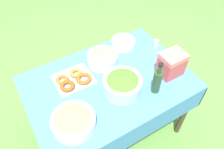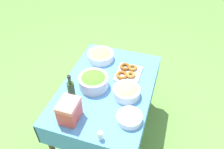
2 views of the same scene
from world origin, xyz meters
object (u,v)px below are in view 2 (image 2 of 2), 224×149
(plate_stack, at_px, (129,118))
(cooler_box, at_px, (69,111))
(salad_bowl, at_px, (93,81))
(donut_platter, at_px, (128,72))
(bread_bowl, at_px, (101,55))
(olive_oil_bottle, at_px, (71,90))
(pasta_bowl, at_px, (126,91))

(plate_stack, xyz_separation_m, cooler_box, (-0.13, 0.47, 0.07))
(salad_bowl, distance_m, cooler_box, 0.42)
(donut_platter, bearing_deg, cooler_box, 155.95)
(donut_platter, relative_size, bread_bowl, 1.01)
(olive_oil_bottle, bearing_deg, salad_bowl, -31.18)
(plate_stack, bearing_deg, cooler_box, 105.66)
(salad_bowl, height_order, plate_stack, salad_bowl)
(donut_platter, xyz_separation_m, cooler_box, (-0.69, 0.31, 0.08))
(salad_bowl, xyz_separation_m, olive_oil_bottle, (-0.21, 0.13, 0.04))
(salad_bowl, xyz_separation_m, plate_stack, (-0.28, -0.42, -0.04))
(olive_oil_bottle, distance_m, bread_bowl, 0.63)
(pasta_bowl, xyz_separation_m, olive_oil_bottle, (-0.19, 0.45, 0.05))
(donut_platter, distance_m, plate_stack, 0.58)
(donut_platter, relative_size, plate_stack, 1.37)
(bread_bowl, height_order, cooler_box, cooler_box)
(olive_oil_bottle, distance_m, cooler_box, 0.22)
(salad_bowl, distance_m, olive_oil_bottle, 0.24)
(pasta_bowl, height_order, cooler_box, cooler_box)
(plate_stack, distance_m, olive_oil_bottle, 0.56)
(salad_bowl, bearing_deg, bread_bowl, 11.18)
(olive_oil_bottle, relative_size, bread_bowl, 0.97)
(cooler_box, bearing_deg, salad_bowl, -6.06)
(donut_platter, xyz_separation_m, olive_oil_bottle, (-0.48, 0.39, 0.09))
(bread_bowl, bearing_deg, salad_bowl, -168.82)
(bread_bowl, relative_size, cooler_box, 1.46)
(salad_bowl, xyz_separation_m, bread_bowl, (0.42, 0.08, -0.02))
(donut_platter, height_order, plate_stack, plate_stack)
(olive_oil_bottle, xyz_separation_m, bread_bowl, (0.63, -0.04, -0.06))
(plate_stack, height_order, bread_bowl, bread_bowl)
(pasta_bowl, distance_m, bread_bowl, 0.60)
(olive_oil_bottle, relative_size, cooler_box, 1.41)
(cooler_box, bearing_deg, bread_bowl, 2.70)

